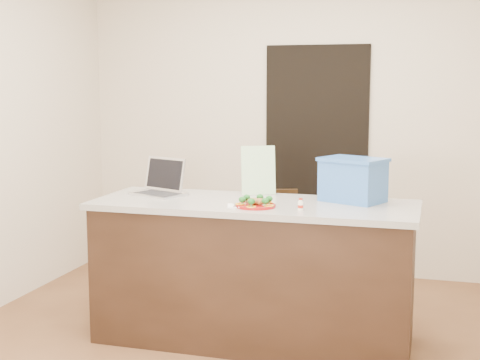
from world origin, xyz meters
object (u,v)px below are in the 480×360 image
(yogurt_bottle, at_px, (301,205))
(laptop, at_px, (161,184))
(blue_box, at_px, (353,180))
(chair, at_px, (270,238))
(plate, at_px, (256,205))
(island, at_px, (254,272))
(napkin, at_px, (239,206))

(yogurt_bottle, bearing_deg, laptop, 162.83)
(blue_box, relative_size, chair, 0.55)
(plate, xyz_separation_m, laptop, (-0.74, 0.29, 0.06))
(yogurt_bottle, relative_size, blue_box, 0.15)
(blue_box, bearing_deg, plate, -122.10)
(plate, xyz_separation_m, blue_box, (0.54, 0.36, 0.13))
(yogurt_bottle, distance_m, laptop, 1.07)
(blue_box, bearing_deg, island, -137.91)
(napkin, height_order, laptop, laptop)
(chair, bearing_deg, laptop, -148.32)
(island, bearing_deg, yogurt_bottle, -29.76)
(blue_box, height_order, chair, blue_box)
(laptop, relative_size, chair, 0.48)
(island, bearing_deg, blue_box, 17.68)
(chair, bearing_deg, island, -102.94)
(blue_box, distance_m, chair, 1.12)
(yogurt_bottle, bearing_deg, blue_box, 55.83)
(plate, distance_m, napkin, 0.11)
(island, bearing_deg, laptop, 169.84)
(yogurt_bottle, height_order, laptop, laptop)
(yogurt_bottle, bearing_deg, chair, 112.61)
(napkin, height_order, blue_box, blue_box)
(plate, xyz_separation_m, chair, (-0.15, 1.02, -0.44))
(island, relative_size, yogurt_bottle, 28.97)
(laptop, height_order, blue_box, blue_box)
(island, distance_m, blue_box, 0.87)
(laptop, bearing_deg, blue_box, 25.00)
(yogurt_bottle, height_order, blue_box, blue_box)
(laptop, xyz_separation_m, chair, (0.59, 0.73, -0.50))
(plate, distance_m, blue_box, 0.67)
(plate, bearing_deg, laptop, 158.59)
(napkin, distance_m, blue_box, 0.76)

